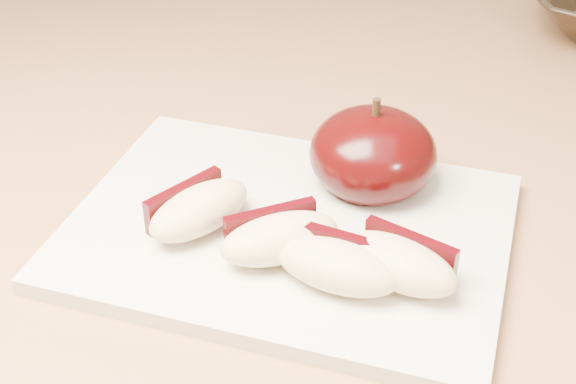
{
  "coord_description": "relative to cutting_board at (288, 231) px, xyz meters",
  "views": [
    {
      "loc": [
        -0.01,
        -0.05,
        1.22
      ],
      "look_at": [
        0.01,
        0.36,
        0.94
      ],
      "focal_mm": 50.0,
      "sensor_mm": 36.0,
      "label": 1
    }
  ],
  "objects": [
    {
      "name": "apple_wedge_d",
      "position": [
        0.06,
        -0.06,
        0.02
      ],
      "size": [
        0.08,
        0.07,
        0.03
      ],
      "rotation": [
        0.0,
        0.0,
        -0.66
      ],
      "color": "beige",
      "rests_on": "cutting_board"
    },
    {
      "name": "apple_wedge_c",
      "position": [
        0.03,
        -0.06,
        0.02
      ],
      "size": [
        0.08,
        0.07,
        0.03
      ],
      "rotation": [
        0.0,
        0.0,
        -0.48
      ],
      "color": "beige",
      "rests_on": "cutting_board"
    },
    {
      "name": "apple_wedge_a",
      "position": [
        -0.06,
        0.0,
        0.02
      ],
      "size": [
        0.08,
        0.08,
        0.03
      ],
      "rotation": [
        0.0,
        0.0,
        0.73
      ],
      "color": "beige",
      "rests_on": "cutting_board"
    },
    {
      "name": "apple_half",
      "position": [
        0.06,
        0.05,
        0.03
      ],
      "size": [
        0.09,
        0.09,
        0.07
      ],
      "rotation": [
        0.0,
        0.0,
        0.08
      ],
      "color": "black",
      "rests_on": "cutting_board"
    },
    {
      "name": "apple_wedge_b",
      "position": [
        -0.01,
        -0.03,
        0.02
      ],
      "size": [
        0.08,
        0.06,
        0.03
      ],
      "rotation": [
        0.0,
        0.0,
        0.33
      ],
      "color": "beige",
      "rests_on": "cutting_board"
    },
    {
      "name": "back_cabinet",
      "position": [
        -0.01,
        0.84,
        -0.43
      ],
      "size": [
        2.4,
        0.62,
        0.94
      ],
      "color": "silver",
      "rests_on": "ground"
    },
    {
      "name": "cutting_board",
      "position": [
        0.0,
        0.0,
        0.0
      ],
      "size": [
        0.33,
        0.29,
        0.01
      ],
      "primitive_type": "cube",
      "rotation": [
        0.0,
        0.0,
        -0.36
      ],
      "color": "silver",
      "rests_on": "island_counter"
    }
  ]
}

